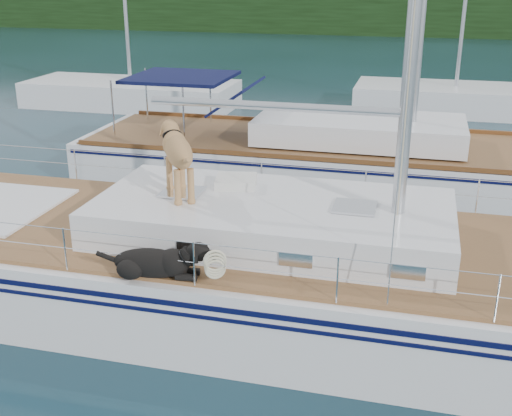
# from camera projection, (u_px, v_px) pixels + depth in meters

# --- Properties ---
(ground) EXTENTS (120.00, 120.00, 0.00)m
(ground) POSITION_uv_depth(u_px,v_px,m) (222.00, 304.00, 10.20)
(ground) COLOR black
(ground) RESTS_ON ground
(shore_bank) EXTENTS (92.00, 1.00, 1.20)m
(shore_bank) POSITION_uv_depth(u_px,v_px,m) (391.00, 26.00, 51.88)
(shore_bank) COLOR #595147
(shore_bank) RESTS_ON ground
(main_sailboat) EXTENTS (12.00, 3.91, 14.01)m
(main_sailboat) POSITION_uv_depth(u_px,v_px,m) (227.00, 266.00, 9.93)
(main_sailboat) COLOR white
(main_sailboat) RESTS_ON ground
(neighbor_sailboat) EXTENTS (11.00, 3.50, 13.30)m
(neighbor_sailboat) POSITION_uv_depth(u_px,v_px,m) (313.00, 160.00, 15.58)
(neighbor_sailboat) COLOR white
(neighbor_sailboat) RESTS_ON ground
(bg_boat_west) EXTENTS (8.00, 3.00, 11.65)m
(bg_boat_west) POSITION_uv_depth(u_px,v_px,m) (131.00, 95.00, 24.60)
(bg_boat_west) COLOR white
(bg_boat_west) RESTS_ON ground
(bg_boat_center) EXTENTS (7.20, 3.00, 11.65)m
(bg_boat_center) POSITION_uv_depth(u_px,v_px,m) (455.00, 100.00, 23.61)
(bg_boat_center) COLOR white
(bg_boat_center) RESTS_ON ground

